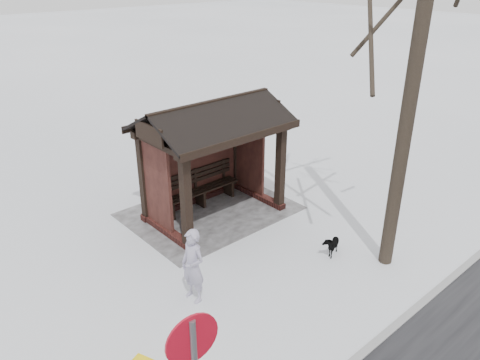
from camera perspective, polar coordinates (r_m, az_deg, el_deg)
The scene contains 6 objects.
ground at distance 12.44m, azimuth -3.08°, elevation -4.17°, with size 120.00×120.00×0.00m, color white.
kerb at distance 9.52m, azimuth 18.98°, elevation -16.03°, with size 120.00×0.15×0.06m, color gray.
trampled_patch at distance 12.58m, azimuth -3.65°, elevation -3.80°, with size 4.20×3.20×0.02m, color #939398.
bus_shelter at distance 11.67m, azimuth -3.81°, elevation 5.46°, with size 3.60×2.40×3.09m.
pedestrian at distance 9.14m, azimuth -5.77°, elevation -10.39°, with size 0.56×0.37×1.54m, color #A49DB8.
dog at distance 10.90m, azimuth 11.06°, elevation -7.67°, with size 0.27×0.60×0.51m, color black.
Camera 1 is at (6.69, 8.58, 6.03)m, focal length 35.00 mm.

